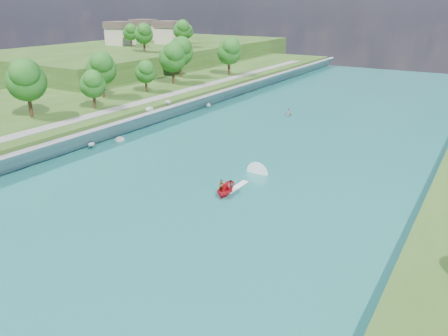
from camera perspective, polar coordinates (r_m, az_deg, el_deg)
The scene contains 11 objects.
ground at distance 53.51m, azimuth -9.23°, elevation -5.89°, with size 260.00×260.00×0.00m, color #2D5119.
river_water at distance 68.45m, azimuth 1.66°, elevation 0.49°, with size 55.00×240.00×0.10m, color #19615F.
berm_west at distance 101.57m, azimuth -23.68°, elevation 6.50°, with size 45.00×240.00×3.50m, color #2D5119.
ridge_west at distance 174.83m, azimuth -9.75°, elevation 14.14°, with size 60.00×120.00×9.00m, color #2D5119.
riprap_bank at distance 82.91m, azimuth -14.20°, elevation 4.76°, with size 4.45×236.00×4.66m.
riverside_path at distance 87.60m, azimuth -17.14°, elevation 6.50°, with size 3.00×200.00×0.10m, color gray.
ridge_houses at distance 181.90m, azimuth -10.38°, elevation 17.14°, with size 29.50×29.50×8.40m.
trees_west at distance 89.35m, azimuth -25.21°, elevation 9.56°, with size 17.57×148.29×13.44m.
trees_ridge at distance 159.65m, azimuth -8.25°, elevation 17.06°, with size 22.18×40.11×10.93m.
motorboat at distance 58.60m, azimuth 1.06°, elevation -2.34°, with size 3.60×18.88×2.15m.
raft at distance 99.80m, azimuth 8.40°, elevation 7.02°, with size 2.43×3.03×1.52m.
Camera 1 is at (32.09, -35.63, 23.74)m, focal length 35.00 mm.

